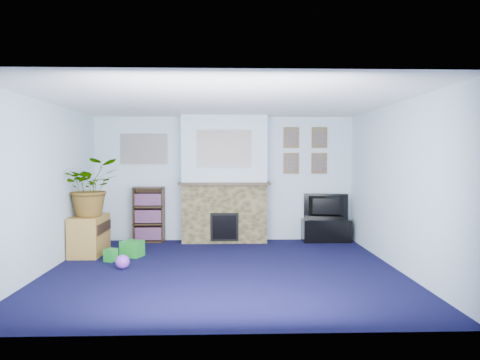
{
  "coord_description": "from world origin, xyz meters",
  "views": [
    {
      "loc": [
        0.05,
        -6.07,
        1.61
      ],
      "look_at": [
        0.26,
        0.83,
        1.25
      ],
      "focal_mm": 32.0,
      "sensor_mm": 36.0,
      "label": 1
    }
  ],
  "objects_px": {
    "sideboard": "(89,234)",
    "television": "(326,207)",
    "tv_stand": "(326,230)",
    "bookshelf": "(149,216)"
  },
  "relations": [
    {
      "from": "television",
      "to": "sideboard",
      "type": "distance_m",
      "value": 4.32
    },
    {
      "from": "sideboard",
      "to": "television",
      "type": "bearing_deg",
      "value": 13.45
    },
    {
      "from": "television",
      "to": "sideboard",
      "type": "relative_size",
      "value": 1.01
    },
    {
      "from": "television",
      "to": "bookshelf",
      "type": "relative_size",
      "value": 0.8
    },
    {
      "from": "tv_stand",
      "to": "television",
      "type": "height_order",
      "value": "television"
    },
    {
      "from": "bookshelf",
      "to": "sideboard",
      "type": "relative_size",
      "value": 1.25
    },
    {
      "from": "tv_stand",
      "to": "bookshelf",
      "type": "height_order",
      "value": "bookshelf"
    },
    {
      "from": "bookshelf",
      "to": "sideboard",
      "type": "bearing_deg",
      "value": -126.97
    },
    {
      "from": "television",
      "to": "bookshelf",
      "type": "height_order",
      "value": "bookshelf"
    },
    {
      "from": "tv_stand",
      "to": "sideboard",
      "type": "relative_size",
      "value": 1.08
    }
  ]
}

